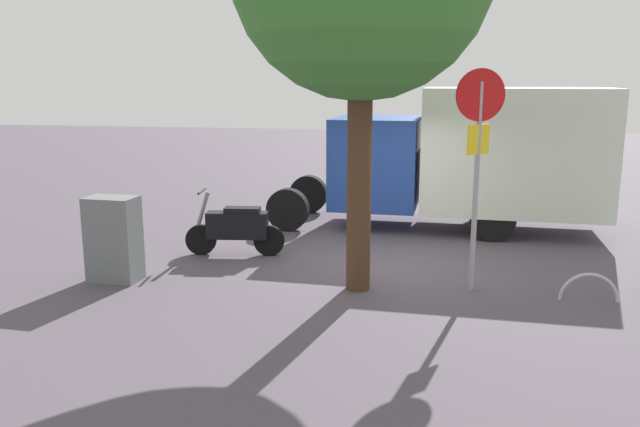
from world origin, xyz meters
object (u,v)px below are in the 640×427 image
(motorcycle, at_px, (237,227))
(stop_sign, at_px, (478,145))
(bike_rack_hoop, at_px, (588,301))
(box_truck_near, at_px, (468,153))
(utility_cabinet, at_px, (114,239))

(motorcycle, bearing_deg, stop_sign, 155.82)
(stop_sign, bearing_deg, motorcycle, -16.40)
(motorcycle, height_order, bike_rack_hoop, motorcycle)
(stop_sign, bearing_deg, bike_rack_hoop, 171.87)
(motorcycle, xyz_separation_m, bike_rack_hoop, (-5.78, 1.45, -0.52))
(box_truck_near, relative_size, utility_cabinet, 5.15)
(box_truck_near, height_order, stop_sign, stop_sign)
(motorcycle, xyz_separation_m, stop_sign, (-4.12, 1.21, 1.69))
(box_truck_near, xyz_separation_m, utility_cabinet, (5.60, 4.70, -0.95))
(box_truck_near, bearing_deg, stop_sign, 91.32)
(bike_rack_hoop, bearing_deg, box_truck_near, -69.63)
(motorcycle, bearing_deg, box_truck_near, -152.74)
(motorcycle, xyz_separation_m, utility_cabinet, (1.45, 1.79, 0.16))
(bike_rack_hoop, bearing_deg, stop_sign, -8.13)
(stop_sign, relative_size, utility_cabinet, 2.45)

